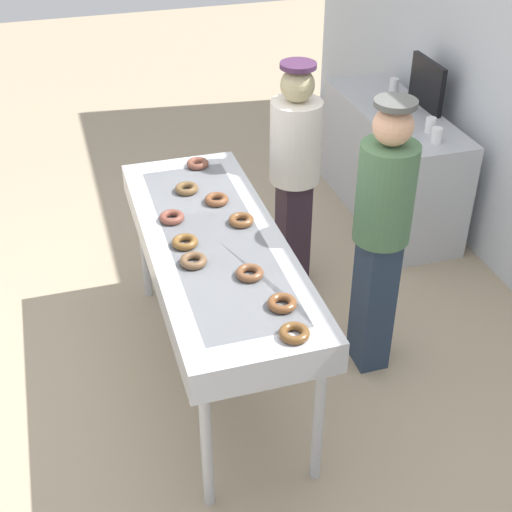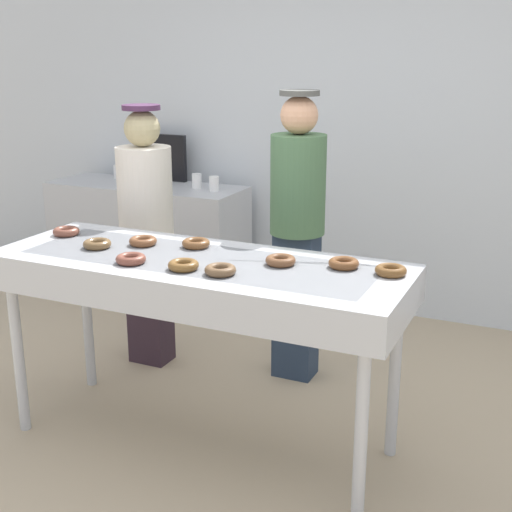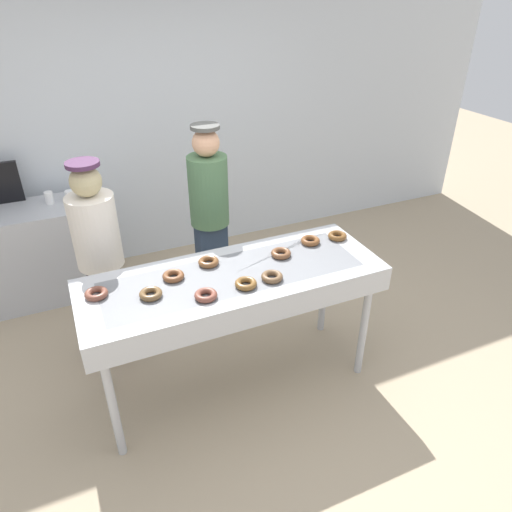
# 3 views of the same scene
# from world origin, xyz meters

# --- Properties ---
(ground_plane) EXTENTS (16.00, 16.00, 0.00)m
(ground_plane) POSITION_xyz_m (0.00, 0.00, 0.00)
(ground_plane) COLOR tan
(back_wall) EXTENTS (8.00, 0.12, 3.27)m
(back_wall) POSITION_xyz_m (0.00, 2.24, 1.64)
(back_wall) COLOR silver
(back_wall) RESTS_ON ground
(fryer_conveyor) EXTENTS (2.00, 0.72, 0.97)m
(fryer_conveyor) POSITION_xyz_m (0.00, 0.00, 0.87)
(fryer_conveyor) COLOR #B7BABF
(fryer_conveyor) RESTS_ON ground
(chocolate_donut_0) EXTENTS (0.19, 0.19, 0.04)m
(chocolate_donut_0) POSITION_xyz_m (0.39, 0.08, 0.99)
(chocolate_donut_0) COLOR brown
(chocolate_donut_0) RESTS_ON fryer_conveyor
(chocolate_donut_1) EXTENTS (0.20, 0.20, 0.04)m
(chocolate_donut_1) POSITION_xyz_m (-0.55, -0.03, 0.99)
(chocolate_donut_1) COLOR brown
(chocolate_donut_1) RESTS_ON fryer_conveyor
(chocolate_donut_2) EXTENTS (0.18, 0.18, 0.04)m
(chocolate_donut_2) POSITION_xyz_m (-0.25, -0.18, 0.99)
(chocolate_donut_2) COLOR brown
(chocolate_donut_2) RESTS_ON fryer_conveyor
(chocolate_donut_3) EXTENTS (0.18, 0.18, 0.04)m
(chocolate_donut_3) POSITION_xyz_m (0.89, 0.14, 0.99)
(chocolate_donut_3) COLOR brown
(chocolate_donut_3) RESTS_ON fryer_conveyor
(chocolate_donut_4) EXTENTS (0.20, 0.20, 0.04)m
(chocolate_donut_4) POSITION_xyz_m (-0.37, 0.10, 0.99)
(chocolate_donut_4) COLOR brown
(chocolate_donut_4) RESTS_ON fryer_conveyor
(chocolate_donut_5) EXTENTS (0.19, 0.19, 0.04)m
(chocolate_donut_5) POSITION_xyz_m (-0.85, 0.10, 0.99)
(chocolate_donut_5) COLOR brown
(chocolate_donut_5) RESTS_ON fryer_conveyor
(chocolate_donut_6) EXTENTS (0.19, 0.19, 0.04)m
(chocolate_donut_6) POSITION_xyz_m (0.02, -0.17, 0.99)
(chocolate_donut_6) COLOR brown
(chocolate_donut_6) RESTS_ON fryer_conveyor
(chocolate_donut_7) EXTENTS (0.18, 0.18, 0.04)m
(chocolate_donut_7) POSITION_xyz_m (0.67, 0.16, 0.99)
(chocolate_donut_7) COLOR brown
(chocolate_donut_7) RESTS_ON fryer_conveyor
(chocolate_donut_8) EXTENTS (0.19, 0.19, 0.04)m
(chocolate_donut_8) POSITION_xyz_m (0.20, -0.16, 0.99)
(chocolate_donut_8) COLOR brown
(chocolate_donut_8) RESTS_ON fryer_conveyor
(chocolate_donut_9) EXTENTS (0.20, 0.20, 0.04)m
(chocolate_donut_9) POSITION_xyz_m (-0.11, 0.18, 0.99)
(chocolate_donut_9) COLOR brown
(chocolate_donut_9) RESTS_ON fryer_conveyor
(worker_baker) EXTENTS (0.32, 0.32, 1.70)m
(worker_baker) POSITION_xyz_m (0.15, 0.91, 0.95)
(worker_baker) COLOR #243349
(worker_baker) RESTS_ON ground
(worker_assistant) EXTENTS (0.33, 0.33, 1.61)m
(worker_assistant) POSITION_xyz_m (-0.76, 0.72, 0.90)
(worker_assistant) COLOR #30212B
(worker_assistant) RESTS_ON ground
(prep_counter) EXTENTS (1.57, 0.55, 0.90)m
(prep_counter) POSITION_xyz_m (-1.46, 1.79, 0.45)
(prep_counter) COLOR #B7BABF
(prep_counter) RESTS_ON ground
(paper_cup_0) EXTENTS (0.07, 0.07, 0.11)m
(paper_cup_0) POSITION_xyz_m (-1.81, 1.93, 0.95)
(paper_cup_0) COLOR white
(paper_cup_0) RESTS_ON prep_counter
(paper_cup_1) EXTENTS (0.07, 0.07, 0.11)m
(paper_cup_1) POSITION_xyz_m (-0.86, 1.79, 0.95)
(paper_cup_1) COLOR white
(paper_cup_1) RESTS_ON prep_counter
(paper_cup_2) EXTENTS (0.07, 0.07, 0.11)m
(paper_cup_2) POSITION_xyz_m (-1.03, 1.84, 0.95)
(paper_cup_2) COLOR white
(paper_cup_2) RESTS_ON prep_counter
(menu_display) EXTENTS (0.46, 0.04, 0.37)m
(menu_display) POSITION_xyz_m (-1.46, 2.02, 1.08)
(menu_display) COLOR black
(menu_display) RESTS_ON prep_counter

